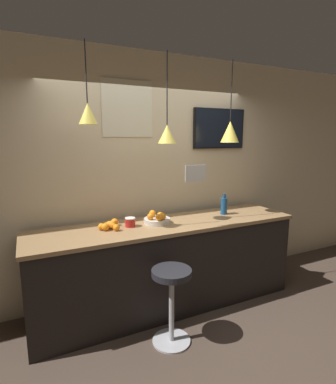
% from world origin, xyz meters
% --- Properties ---
extents(ground_plane, '(14.00, 14.00, 0.00)m').
position_xyz_m(ground_plane, '(0.00, 0.00, 0.00)').
color(ground_plane, '#47382D').
extents(back_wall, '(8.00, 0.06, 2.90)m').
position_xyz_m(back_wall, '(0.00, 1.11, 1.45)').
color(back_wall, beige).
rests_on(back_wall, ground_plane).
extents(service_counter, '(3.03, 0.73, 0.99)m').
position_xyz_m(service_counter, '(0.00, 0.64, 0.50)').
color(service_counter, black).
rests_on(service_counter, ground_plane).
extents(bar_stool, '(0.37, 0.37, 0.73)m').
position_xyz_m(bar_stool, '(-0.25, 0.04, 0.52)').
color(bar_stool, '#B7B7BC').
rests_on(bar_stool, ground_plane).
extents(fruit_bowl, '(0.29, 0.29, 0.13)m').
position_xyz_m(fruit_bowl, '(-0.12, 0.68, 1.04)').
color(fruit_bowl, beige).
rests_on(fruit_bowl, service_counter).
extents(orange_pile, '(0.24, 0.26, 0.08)m').
position_xyz_m(orange_pile, '(-0.64, 0.70, 1.03)').
color(orange_pile, orange).
rests_on(orange_pile, service_counter).
extents(juice_bottle, '(0.08, 0.08, 0.26)m').
position_xyz_m(juice_bottle, '(0.79, 0.69, 1.10)').
color(juice_bottle, navy).
rests_on(juice_bottle, service_counter).
extents(spread_jar, '(0.11, 0.11, 0.10)m').
position_xyz_m(spread_jar, '(-0.42, 0.69, 1.04)').
color(spread_jar, red).
rests_on(spread_jar, service_counter).
extents(pendant_lamp_left, '(0.18, 0.18, 0.76)m').
position_xyz_m(pendant_lamp_left, '(-0.82, 0.66, 2.15)').
color(pendant_lamp_left, black).
extents(pendant_lamp_middle, '(0.20, 0.20, 0.94)m').
position_xyz_m(pendant_lamp_middle, '(0.00, 0.66, 1.97)').
color(pendant_lamp_middle, black).
extents(pendant_lamp_right, '(0.22, 0.22, 0.93)m').
position_xyz_m(pendant_lamp_right, '(0.82, 0.66, 1.99)').
color(pendant_lamp_right, black).
extents(mounted_tv, '(0.77, 0.04, 0.51)m').
position_xyz_m(mounted_tv, '(0.95, 1.06, 2.04)').
color(mounted_tv, black).
extents(hanging_menu_board, '(0.24, 0.01, 0.17)m').
position_xyz_m(hanging_menu_board, '(0.18, 0.36, 1.57)').
color(hanging_menu_board, silver).
extents(wall_poster, '(0.59, 0.01, 0.63)m').
position_xyz_m(wall_poster, '(-0.30, 1.08, 2.25)').
color(wall_poster, beige).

